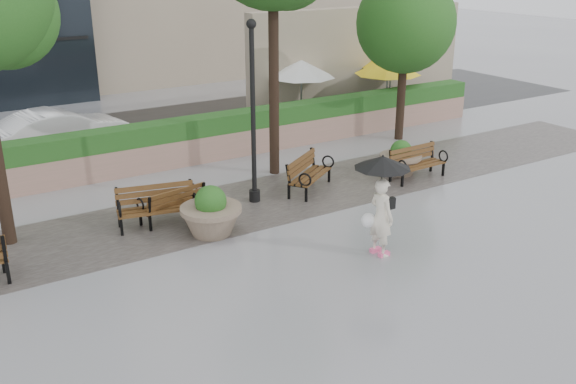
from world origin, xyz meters
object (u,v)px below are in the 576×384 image
bench_3 (309,181)px  car_right (60,132)px  bench_1 (158,215)px  bench_4 (417,170)px  planter_left (211,216)px  lamppost (253,125)px  bench_2 (173,210)px  pedestrian (381,196)px  planter_right (400,161)px

bench_3 → car_right: car_right is taller
bench_1 → bench_4: size_ratio=1.10×
bench_1 → planter_left: size_ratio=1.37×
lamppost → bench_3: bearing=-3.0°
car_right → bench_2: bearing=177.4°
bench_4 → pedestrian: bearing=-144.3°
bench_4 → lamppost: 5.11m
bench_1 → bench_2: bearing=33.0°
bench_1 → bench_3: bench_1 is taller
bench_2 → planter_left: planter_left is taller
bench_2 → bench_3: (3.88, -0.04, 0.03)m
bench_1 → bench_3: (4.33, 0.12, -0.01)m
bench_1 → planter_right: size_ratio=1.58×
bench_3 → planter_left: bearing=165.4°
bench_4 → planter_left: (-6.54, -0.35, 0.19)m
bench_1 → bench_2: (0.44, 0.16, -0.04)m
planter_right → pedestrian: size_ratio=0.56×
bench_1 → car_right: (-0.45, 7.05, 0.43)m
bench_3 → lamppost: 2.39m
car_right → pedestrian: (3.87, -10.89, 0.59)m
bench_1 → planter_right: (7.29, -0.14, 0.11)m
bench_1 → planter_left: planter_left is taller
bench_1 → bench_3: bearing=14.2°
lamppost → pedestrian: bearing=-79.7°
bench_3 → planter_left: 3.66m
lamppost → planter_left: bearing=-145.1°
planter_left → pedestrian: bearing=-47.3°
bench_1 → planter_right: bearing=11.5°
planter_right → bench_4: bearing=-78.8°
bench_2 → bench_1: bearing=10.4°
bench_3 → car_right: 8.42m
planter_left → lamppost: (1.83, 1.27, 1.57)m
bench_1 → bench_2: 0.47m
bench_1 → lamppost: 3.21m
bench_1 → car_right: 7.08m
bench_2 → lamppost: size_ratio=0.36×
bench_1 → planter_right: planter_right is taller
bench_3 → bench_1: bearing=148.1°
bench_4 → lamppost: lamppost is taller
bench_2 → lamppost: 2.87m
lamppost → car_right: size_ratio=1.05×
bench_4 → pedestrian: 5.16m
pedestrian → bench_1: bearing=38.3°
planter_left → car_right: car_right is taller
bench_2 → car_right: 6.96m
lamppost → car_right: (-3.14, 6.84, -1.31)m
planter_right → lamppost: bearing=175.7°
bench_4 → planter_right: (-0.11, 0.58, 0.12)m
planter_left → lamppost: bearing=34.9°
bench_1 → planter_left: (0.87, -1.06, 0.17)m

